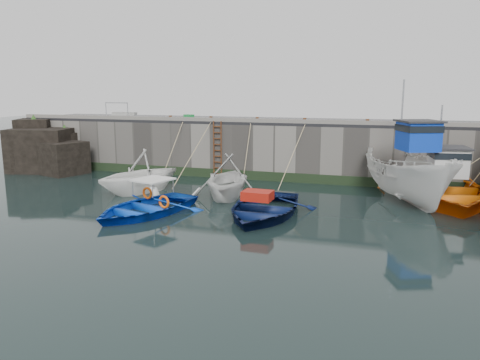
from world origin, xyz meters
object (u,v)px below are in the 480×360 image
(boat_far_white, at_px, (409,176))
(bollard_e, at_px, (367,122))
(fish_crate, at_px, (189,117))
(boat_near_blacktrim, at_px, (228,197))
(bollard_b, at_px, (211,119))
(boat_near_navy, at_px, (263,215))
(bollard_a, at_px, (170,118))
(boat_near_white, at_px, (141,192))
(bollard_c, at_px, (257,120))
(bollard_d, at_px, (305,121))
(boat_far_orange, at_px, (442,189))
(ladder, at_px, (217,150))
(boat_near_blue, at_px, (145,213))

(boat_far_white, height_order, bollard_e, boat_far_white)
(fish_crate, bearing_deg, boat_near_blacktrim, -29.71)
(boat_near_blacktrim, bearing_deg, bollard_b, 109.85)
(bollard_e, bearing_deg, fish_crate, 175.00)
(boat_near_navy, height_order, boat_far_white, boat_far_white)
(bollard_a, bearing_deg, boat_near_white, -81.95)
(boat_near_blacktrim, distance_m, boat_near_navy, 3.55)
(bollard_c, height_order, bollard_d, same)
(boat_far_white, relative_size, bollard_a, 26.71)
(boat_near_blacktrim, height_order, fish_crate, fish_crate)
(boat_far_orange, distance_m, bollard_b, 12.54)
(boat_near_blacktrim, height_order, bollard_c, bollard_c)
(bollard_a, height_order, bollard_d, same)
(bollard_a, distance_m, bollard_b, 2.50)
(ladder, distance_m, bollard_e, 8.19)
(boat_near_blacktrim, bearing_deg, bollard_e, 29.11)
(boat_near_blacktrim, bearing_deg, boat_far_orange, 4.66)
(bollard_b, bearing_deg, boat_far_white, -15.84)
(boat_far_white, height_order, boat_far_orange, boat_far_white)
(boat_far_orange, bearing_deg, boat_near_blacktrim, -173.48)
(boat_near_navy, height_order, boat_far_orange, boat_far_orange)
(fish_crate, relative_size, bollard_d, 2.01)
(boat_near_blue, relative_size, bollard_e, 17.76)
(bollard_b, bearing_deg, boat_far_orange, -11.04)
(bollard_b, bearing_deg, boat_near_white, -110.04)
(boat_near_blacktrim, bearing_deg, ladder, 106.59)
(boat_near_white, xyz_separation_m, boat_near_blue, (2.20, -3.51, 0.00))
(boat_near_white, xyz_separation_m, boat_near_navy, (6.82, -2.34, 0.00))
(boat_near_navy, height_order, fish_crate, fish_crate)
(boat_near_white, distance_m, boat_far_white, 12.56)
(boat_near_blacktrim, relative_size, boat_near_navy, 0.83)
(bollard_c, bearing_deg, fish_crate, 168.60)
(bollard_c, bearing_deg, boat_near_blacktrim, -91.25)
(boat_near_navy, xyz_separation_m, bollard_c, (-2.31, 7.28, 3.30))
(bollard_c, bearing_deg, boat_near_navy, -72.36)
(bollard_a, distance_m, bollard_d, 7.80)
(ladder, height_order, boat_near_blacktrim, ladder)
(boat_near_blacktrim, relative_size, bollard_b, 15.70)
(ladder, distance_m, boat_far_white, 10.41)
(boat_near_blacktrim, height_order, boat_near_navy, boat_near_blacktrim)
(boat_near_navy, distance_m, fish_crate, 11.11)
(boat_near_blue, relative_size, bollard_b, 17.76)
(boat_near_blacktrim, relative_size, bollard_d, 15.70)
(boat_far_white, bearing_deg, boat_near_white, 167.03)
(ladder, distance_m, boat_far_orange, 11.73)
(boat_near_white, height_order, boat_near_navy, boat_near_white)
(bollard_b, bearing_deg, boat_near_blue, -87.30)
(boat_far_white, distance_m, boat_far_orange, 1.71)
(boat_far_orange, xyz_separation_m, bollard_b, (-12.00, 2.34, 2.79))
(ladder, distance_m, bollard_d, 5.11)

